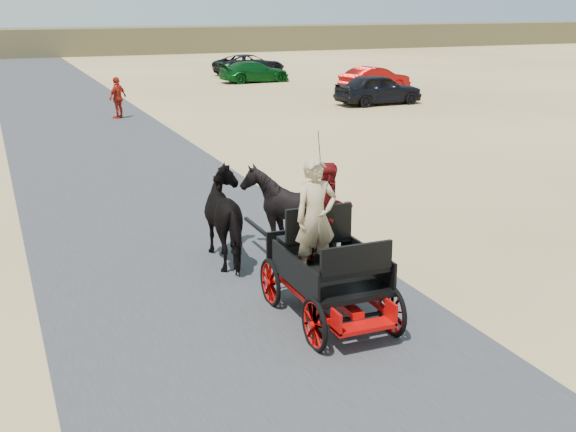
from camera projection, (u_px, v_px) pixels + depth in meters
name	position (u px, v px, depth m)	size (l,w,h in m)	color
ground	(279.00, 353.00, 10.00)	(140.00, 140.00, 0.00)	tan
road	(279.00, 353.00, 9.99)	(6.00, 140.00, 0.01)	#38383A
ridge_far	(21.00, 42.00, 64.54)	(140.00, 6.00, 2.40)	brown
carriage	(328.00, 296.00, 11.02)	(1.30, 2.40, 0.72)	black
horse_left	(232.00, 218.00, 13.34)	(0.91, 2.01, 1.70)	black
horse_right	(286.00, 211.00, 13.74)	(1.37, 1.54, 1.70)	black
driver_man	(316.00, 218.00, 10.63)	(0.66, 0.43, 1.80)	tan
passenger_woman	(330.00, 212.00, 11.34)	(0.77, 0.60, 1.58)	#660C0F
pedestrian	(118.00, 98.00, 29.93)	(1.01, 0.42, 1.73)	#A92013
car_a	(378.00, 89.00, 34.11)	(1.70, 4.22, 1.44)	black
car_b	(375.00, 79.00, 39.02)	(1.41, 4.03, 1.33)	maroon
car_c	(255.00, 72.00, 43.62)	(1.75, 4.30, 1.25)	#0C4C19
car_d	(250.00, 65.00, 48.00)	(2.24, 4.86, 1.35)	black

